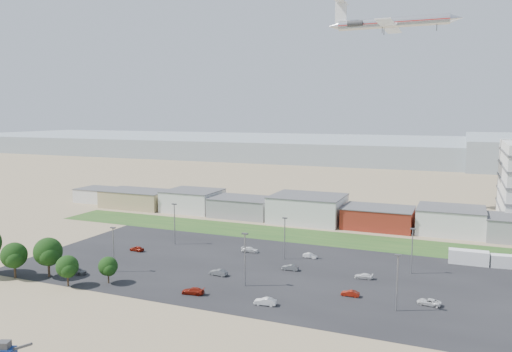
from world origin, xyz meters
The scene contains 29 objects.
ground centered at (0.00, 0.00, 0.00)m, with size 700.00×700.00×0.00m, color #8E7A5A.
parking_lot centered at (5.00, 20.00, 0.01)m, with size 120.00×50.00×0.01m, color black.
grass_strip centered at (0.00, 52.00, 0.01)m, with size 160.00×16.00×0.02m, color #21491B.
hills_backdrop centered at (40.00, 315.00, 4.50)m, with size 700.00×200.00×9.00m, color gray, non-canonical shape.
building_row centered at (-17.00, 71.00, 4.00)m, with size 170.00×20.00×8.00m, color silver, non-canonical shape.
box_trailer_a centered at (40.59, 41.44, 1.58)m, with size 8.45×2.64×3.17m, color silver, non-canonical shape.
box_trailer_b centered at (48.80, 41.85, 1.40)m, with size 7.47×2.33×2.80m, color silver, non-canonical shape.
tree_left centered at (-46.04, -4.92, 4.23)m, with size 5.64×5.64×8.45m, color black, non-canonical shape.
tree_mid centered at (-40.19, -1.59, 4.69)m, with size 6.25×6.25×9.38m, color black, non-canonical shape.
tree_right centered at (-32.37, -4.55, 3.50)m, with size 4.67×4.67×7.01m, color black, non-canonical shape.
tree_near centered at (-26.09, -0.11, 3.08)m, with size 4.10×4.10×6.15m, color black, non-canonical shape.
lightpole_front_l centered at (-29.70, 6.25, 4.88)m, with size 1.15×0.48×9.76m, color slate, non-canonical shape.
lightpole_front_m centered at (-0.16, 8.92, 5.33)m, with size 1.25×0.52×10.65m, color slate, non-canonical shape.
lightpole_front_r centered at (28.96, 7.51, 4.98)m, with size 1.17×0.49×9.97m, color slate, non-canonical shape.
lightpole_back_l centered at (-29.76, 30.79, 5.35)m, with size 1.26×0.52×10.69m, color slate, non-canonical shape.
lightpole_back_m centered at (0.97, 29.18, 4.93)m, with size 1.16×0.48×9.86m, color slate, non-canonical shape.
lightpole_back_r centered at (29.35, 29.56, 4.90)m, with size 1.15×0.48×9.80m, color slate, non-canonical shape.
airliner centered at (14.95, 94.74, 63.37)m, with size 43.30×29.52×12.79m, color silver, non-canonical shape.
parked_car_0 centered at (33.98, 12.44, 0.57)m, with size 1.90×4.13×1.15m, color silver.
parked_car_1 centered at (20.19, 11.34, 0.56)m, with size 1.19×3.41×1.12m, color maroon.
parked_car_3 centered at (-7.39, 1.02, 0.64)m, with size 1.78×4.38×1.27m, color maroon.
parked_car_4 centered at (-7.94, 12.65, 0.65)m, with size 1.38×3.95×1.30m, color #595B5E.
parked_car_5 centered at (-34.97, 21.48, 0.64)m, with size 1.50×3.74×1.27m, color maroon.
parked_car_6 centered at (-8.74, 31.39, 0.61)m, with size 1.72×4.23×1.23m, color silver.
parked_car_7 centered at (4.86, 21.76, 0.61)m, with size 1.29×3.70×1.22m, color #595B5E.
parked_car_10 centered at (-36.09, 2.01, 0.65)m, with size 1.83×4.50×1.31m, color #595B5E.
parked_car_11 centered at (6.23, 32.40, 0.55)m, with size 1.17×3.36×1.11m, color silver.
parked_car_12 centered at (20.62, 22.35, 0.54)m, with size 1.52×3.75×1.09m, color silver.
parked_car_13 centered at (7.14, 1.29, 0.66)m, with size 1.39×3.98×1.31m, color silver.
Camera 1 is at (38.27, -77.78, 33.86)m, focal length 35.00 mm.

